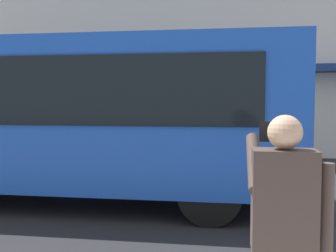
# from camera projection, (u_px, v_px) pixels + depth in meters

# --- Properties ---
(ground_plane) EXTENTS (60.00, 60.00, 0.00)m
(ground_plane) POSITION_uv_depth(u_px,v_px,m) (273.00, 204.00, 7.47)
(ground_plane) COLOR #232326
(red_bus) EXTENTS (9.05, 2.54, 3.08)m
(red_bus) POSITION_uv_depth(u_px,v_px,m) (54.00, 114.00, 7.61)
(red_bus) COLOR #1947AD
(red_bus) RESTS_ON ground_plane
(pedestrian_photographer) EXTENTS (0.53, 0.52, 1.70)m
(pedestrian_photographer) POSITION_uv_depth(u_px,v_px,m) (284.00, 225.00, 2.55)
(pedestrian_photographer) COLOR #1E2347
(pedestrian_photographer) RESTS_ON sidewalk_curb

